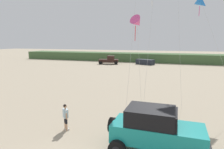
% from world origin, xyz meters
% --- Properties ---
extents(dune_ridge, '(90.00, 6.26, 2.22)m').
position_xyz_m(dune_ridge, '(5.11, 47.34, 1.11)').
color(dune_ridge, '#426038').
rests_on(dune_ridge, ground_plane).
extents(jeep, '(4.85, 2.38, 2.26)m').
position_xyz_m(jeep, '(3.64, 3.75, 1.20)').
color(jeep, teal).
rests_on(jeep, ground_plane).
extents(person_watching, '(0.48, 0.47, 1.67)m').
position_xyz_m(person_watching, '(-1.90, 4.46, 0.94)').
color(person_watching, tan).
rests_on(person_watching, ground_plane).
extents(cooler_box, '(0.58, 0.39, 0.38)m').
position_xyz_m(cooler_box, '(1.64, 3.70, 0.19)').
color(cooler_box, '#23519E').
rests_on(cooler_box, ground_plane).
extents(distant_pickup, '(4.91, 3.32, 1.98)m').
position_xyz_m(distant_pickup, '(-11.25, 38.87, 0.94)').
color(distant_pickup, black).
rests_on(distant_pickup, ground_plane).
extents(distant_sedan, '(4.53, 3.00, 1.20)m').
position_xyz_m(distant_sedan, '(-2.87, 40.63, 0.60)').
color(distant_sedan, '#1E232D').
rests_on(distant_sedan, ground_plane).
extents(kite_white_parafoil, '(1.43, 1.88, 7.57)m').
position_xyz_m(kite_white_parafoil, '(1.23, 10.45, 6.93)').
color(kite_white_parafoil, '#E04C93').
rests_on(kite_white_parafoil, ground_plane).
extents(kite_purple_stunt, '(3.58, 3.34, 9.23)m').
position_xyz_m(kite_purple_stunt, '(6.14, 13.51, 8.64)').
color(kite_purple_stunt, blue).
rests_on(kite_purple_stunt, ground_plane).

